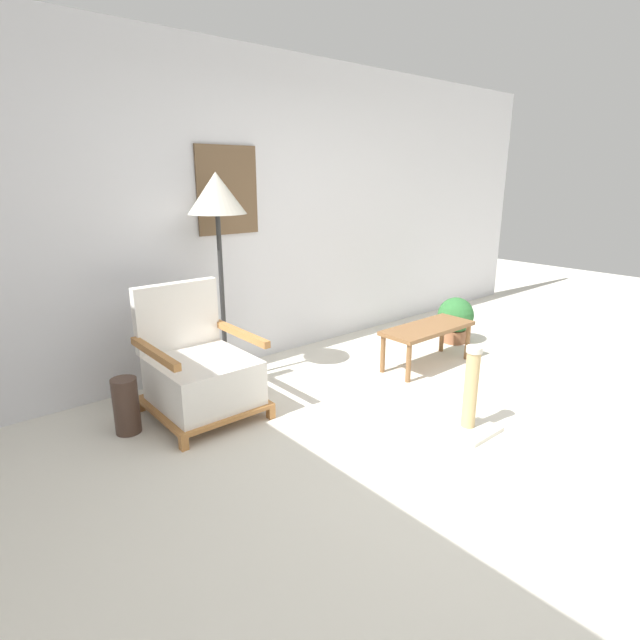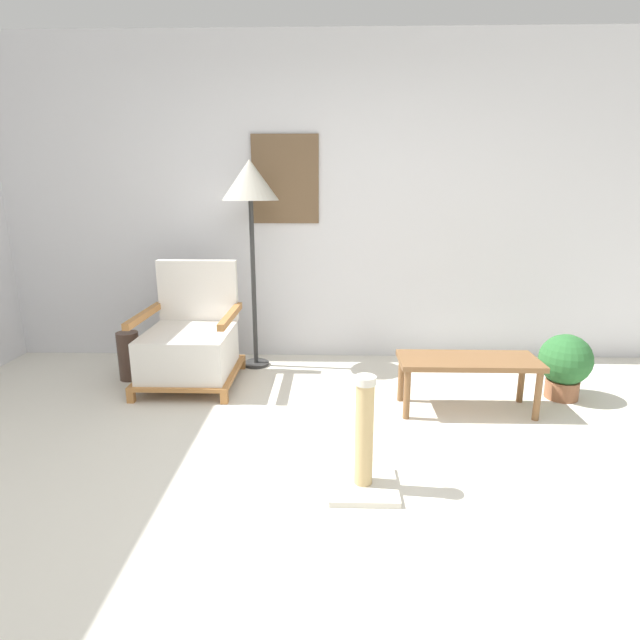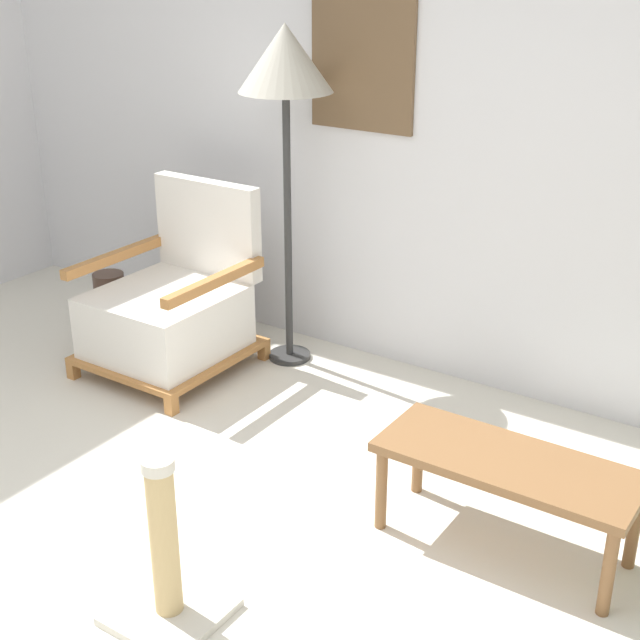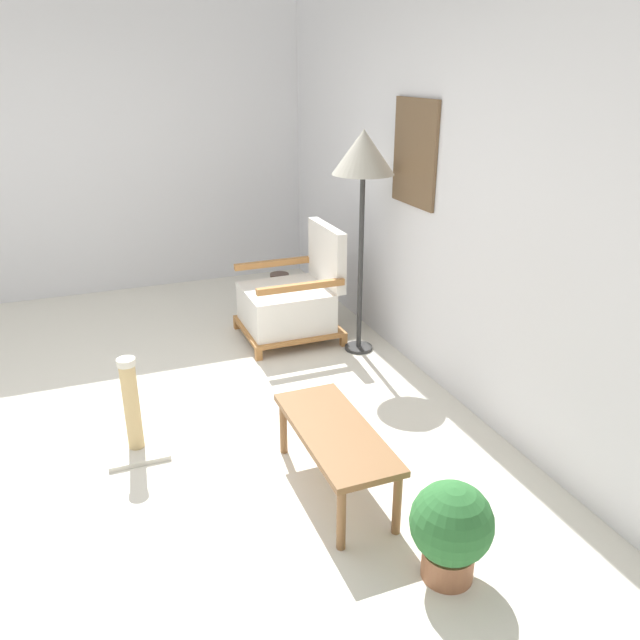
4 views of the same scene
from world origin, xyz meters
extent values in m
plane|color=silver|center=(0.00, 0.00, 0.00)|extent=(14.00, 14.00, 0.00)
cube|color=silver|center=(0.00, 2.42, 1.35)|extent=(8.00, 0.06, 2.70)
cube|color=brown|center=(-0.37, 2.37, 1.55)|extent=(0.56, 0.02, 0.72)
cube|color=#B2753D|center=(-1.39, 1.30, 0.04)|extent=(0.05, 0.05, 0.08)
cube|color=#B2753D|center=(-0.73, 1.30, 0.04)|extent=(0.05, 0.05, 0.08)
cube|color=#B2753D|center=(-1.39, 2.02, 0.04)|extent=(0.05, 0.05, 0.08)
cube|color=#B2753D|center=(-0.73, 2.02, 0.04)|extent=(0.05, 0.05, 0.08)
cube|color=#B2753D|center=(-1.06, 1.66, 0.10)|extent=(0.72, 0.76, 0.03)
cube|color=white|center=(-1.06, 1.64, 0.27)|extent=(0.64, 0.66, 0.32)
cube|color=white|center=(-1.06, 2.00, 0.67)|extent=(0.64, 0.08, 0.49)
cube|color=#B2753D|center=(-1.39, 1.66, 0.55)|extent=(0.05, 0.70, 0.05)
cube|color=#B2753D|center=(-0.73, 1.66, 0.55)|extent=(0.05, 0.70, 0.05)
cylinder|color=#2D2D2D|center=(-0.62, 2.11, 0.01)|extent=(0.22, 0.22, 0.03)
cylinder|color=#2D2D2D|center=(-0.62, 2.11, 0.70)|extent=(0.04, 0.04, 1.36)
cone|color=#B2AD9E|center=(-0.62, 2.11, 1.54)|extent=(0.45, 0.45, 0.31)
cube|color=brown|center=(0.95, 1.24, 0.36)|extent=(0.93, 0.37, 0.04)
cylinder|color=brown|center=(0.52, 1.09, 0.17)|extent=(0.04, 0.04, 0.34)
cylinder|color=brown|center=(1.37, 1.09, 0.17)|extent=(0.04, 0.04, 0.34)
cylinder|color=brown|center=(0.52, 1.39, 0.17)|extent=(0.04, 0.04, 0.34)
cylinder|color=brown|center=(1.37, 1.39, 0.17)|extent=(0.04, 0.04, 0.34)
cylinder|color=#473328|center=(-1.58, 1.76, 0.19)|extent=(0.17, 0.17, 0.38)
cylinder|color=#935B3D|center=(1.70, 1.47, 0.07)|extent=(0.23, 0.23, 0.14)
sphere|color=#2D6B33|center=(1.70, 1.47, 0.29)|extent=(0.36, 0.36, 0.36)
cube|color=beige|center=(0.19, 0.29, 0.01)|extent=(0.35, 0.35, 0.03)
cylinder|color=tan|center=(0.19, 0.29, 0.30)|extent=(0.09, 0.09, 0.53)
cylinder|color=beige|center=(0.19, 0.29, 0.58)|extent=(0.11, 0.11, 0.04)
camera|label=1|loc=(-2.55, -1.39, 1.67)|focal=28.00mm
camera|label=2|loc=(0.03, -1.95, 1.46)|focal=28.00mm
camera|label=3|loc=(1.89, -1.35, 2.05)|focal=50.00mm
camera|label=4|loc=(3.49, 0.16, 2.11)|focal=35.00mm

